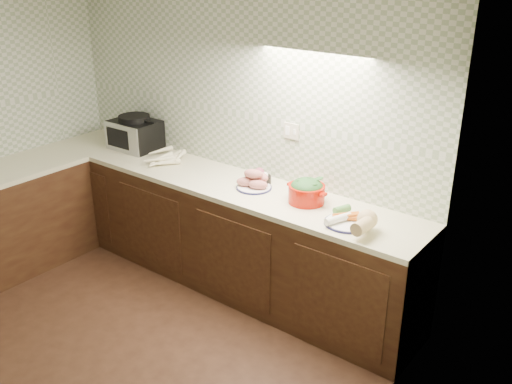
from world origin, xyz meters
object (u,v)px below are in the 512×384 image
Objects in this scene: veg_plate at (357,219)px; sweet_potato_plate at (254,181)px; toaster_oven at (135,133)px; dutch_oven at (307,191)px; onion_bowl at (261,177)px; parsnip_pile at (164,158)px.

sweet_potato_plate is at bearing 173.25° from veg_plate.
sweet_potato_plate is (1.45, -0.09, -0.09)m from toaster_oven.
dutch_oven is 0.83× the size of veg_plate.
dutch_oven is at bearing 2.32° from sweet_potato_plate.
dutch_oven is at bearing -11.06° from onion_bowl.
onion_bowl is (-0.03, 0.11, -0.01)m from sweet_potato_plate.
toaster_oven reaches higher than onion_bowl.
parsnip_pile is at bearing -13.11° from toaster_oven.
toaster_oven reaches higher than sweet_potato_plate.
veg_plate reaches higher than onion_bowl.
onion_bowl is (0.95, 0.13, 0.01)m from parsnip_pile.
sweet_potato_plate is at bearing -4.48° from toaster_oven.
veg_plate is at bearing -9.47° from dutch_oven.
toaster_oven is 1.43m from onion_bowl.
onion_bowl is 0.50m from dutch_oven.
sweet_potato_plate is (0.98, 0.01, 0.02)m from parsnip_pile.
parsnip_pile is 1.20× the size of dutch_oven.
toaster_oven is 1.11× the size of parsnip_pile.
veg_plate is at bearing -6.75° from sweet_potato_plate.
parsnip_pile is at bearing -173.01° from dutch_oven.
onion_bowl is 0.48× the size of dutch_oven.
parsnip_pile is at bearing -179.26° from sweet_potato_plate.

